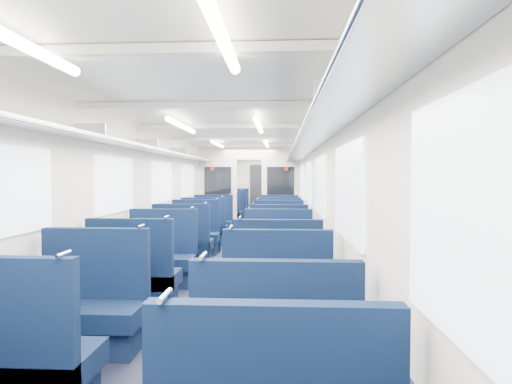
{
  "coord_description": "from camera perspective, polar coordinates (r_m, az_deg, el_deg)",
  "views": [
    {
      "loc": [
        0.85,
        -8.57,
        1.54
      ],
      "look_at": [
        0.21,
        2.95,
        1.11
      ],
      "focal_mm": 29.88,
      "sensor_mm": 36.0,
      "label": 1
    }
  ],
  "objects": [
    {
      "name": "ceiling",
      "position": [
        8.65,
        -2.49,
        7.5
      ],
      "size": [
        2.8,
        18.0,
        0.01
      ],
      "primitive_type": "cube",
      "color": "white",
      "rests_on": "wall_left"
    },
    {
      "name": "seat_6",
      "position": [
        4.2,
        -21.28,
        -14.69
      ],
      "size": [
        0.98,
        0.54,
        1.1
      ],
      "color": "#0D1D3F",
      "rests_on": "floor"
    },
    {
      "name": "seat_22",
      "position": [
        13.9,
        -3.77,
        -2.83
      ],
      "size": [
        0.98,
        0.54,
        1.1
      ],
      "color": "#0D1D3F",
      "rests_on": "floor"
    },
    {
      "name": "seat_26",
      "position": [
        16.26,
        -2.75,
        -2.1
      ],
      "size": [
        0.98,
        0.54,
        1.1
      ],
      "color": "#0D1D3F",
      "rests_on": "floor"
    },
    {
      "name": "seat_11",
      "position": [
        6.13,
        2.98,
        -9.19
      ],
      "size": [
        0.98,
        0.54,
        1.1
      ],
      "color": "#0D1D3F",
      "rests_on": "floor"
    },
    {
      "name": "seat_9",
      "position": [
        4.94,
        2.92,
        -11.98
      ],
      "size": [
        0.98,
        0.54,
        1.1
      ],
      "color": "#0D1D3F",
      "rests_on": "floor"
    },
    {
      "name": "seat_17",
      "position": [
        9.57,
        3.05,
        -5.09
      ],
      "size": [
        0.98,
        0.54,
        1.1
      ],
      "color": "#0D1D3F",
      "rests_on": "floor"
    },
    {
      "name": "dado_left",
      "position": [
        8.94,
        -11.38,
        -5.57
      ],
      "size": [
        0.03,
        17.9,
        0.7
      ],
      "primitive_type": "cube",
      "color": "#0F1B34",
      "rests_on": "floor"
    },
    {
      "name": "seat_14",
      "position": [
        8.61,
        -8.14,
        -5.92
      ],
      "size": [
        0.98,
        0.54,
        1.1
      ],
      "color": "#0D1D3F",
      "rests_on": "floor"
    },
    {
      "name": "seat_27",
      "position": [
        16.2,
        3.11,
        -2.12
      ],
      "size": [
        0.98,
        0.54,
        1.1
      ],
      "color": "#0D1D3F",
      "rests_on": "floor"
    },
    {
      "name": "dado_right",
      "position": [
        8.67,
        6.73,
        -5.78
      ],
      "size": [
        0.03,
        17.9,
        0.7
      ],
      "primitive_type": "cube",
      "color": "#0F1B34",
      "rests_on": "floor"
    },
    {
      "name": "seat_5",
      "position": [
        2.8,
        2.69,
        -23.36
      ],
      "size": [
        0.98,
        0.54,
        1.1
      ],
      "color": "#0D1D3F",
      "rests_on": "floor"
    },
    {
      "name": "seat_24",
      "position": [
        15.11,
        -3.21,
        -2.43
      ],
      "size": [
        0.98,
        0.54,
        1.1
      ],
      "color": "#0D1D3F",
      "rests_on": "floor"
    },
    {
      "name": "seat_23",
      "position": [
        13.81,
        3.1,
        -2.86
      ],
      "size": [
        0.98,
        0.54,
        1.1
      ],
      "color": "#0D1D3F",
      "rests_on": "floor"
    },
    {
      "name": "seat_8",
      "position": [
        5.22,
        -15.98,
        -11.28
      ],
      "size": [
        0.98,
        0.54,
        1.1
      ],
      "color": "#0D1D3F",
      "rests_on": "floor"
    },
    {
      "name": "seat_25",
      "position": [
        15.0,
        3.1,
        -2.46
      ],
      "size": [
        0.98,
        0.54,
        1.1
      ],
      "color": "#0D1D3F",
      "rests_on": "floor"
    },
    {
      "name": "seat_12",
      "position": [
        7.57,
        -9.74,
        -7.04
      ],
      "size": [
        0.98,
        0.54,
        1.1
      ],
      "color": "#0D1D3F",
      "rests_on": "floor"
    },
    {
      "name": "wall_right",
      "position": [
        8.59,
        6.85,
        -0.32
      ],
      "size": [
        0.02,
        18.0,
        2.35
      ],
      "primitive_type": "cube",
      "color": "silver",
      "rests_on": "floor"
    },
    {
      "name": "seat_19",
      "position": [
        10.64,
        3.07,
        -4.36
      ],
      "size": [
        0.98,
        0.54,
        1.1
      ],
      "color": "#0D1D3F",
      "rests_on": "floor"
    },
    {
      "name": "ceiling_fittings",
      "position": [
        8.38,
        -2.67,
        7.25
      ],
      "size": [
        2.7,
        16.06,
        0.11
      ],
      "color": "silver",
      "rests_on": "ceiling"
    },
    {
      "name": "end_door",
      "position": [
        17.54,
        0.41,
        0.38
      ],
      "size": [
        0.75,
        0.06,
        2.0
      ],
      "primitive_type": "cube",
      "color": "black",
      "rests_on": "floor"
    },
    {
      "name": "luggage_rack_right",
      "position": [
        8.59,
        5.63,
        5.01
      ],
      "size": [
        0.36,
        17.4,
        0.18
      ],
      "color": "#B2B5BA",
      "rests_on": "wall_right"
    },
    {
      "name": "seat_7",
      "position": [
        3.83,
        2.84,
        -16.2
      ],
      "size": [
        0.98,
        0.54,
        1.1
      ],
      "color": "#0D1D3F",
      "rests_on": "floor"
    },
    {
      "name": "wall_far",
      "position": [
        17.59,
        0.42,
        0.95
      ],
      "size": [
        2.8,
        0.02,
        2.35
      ],
      "primitive_type": "cube",
      "color": "silver",
      "rests_on": "floor"
    },
    {
      "name": "seat_10",
      "position": [
        6.28,
        -12.56,
        -8.98
      ],
      "size": [
        0.98,
        0.54,
        1.1
      ],
      "color": "#0D1D3F",
      "rests_on": "floor"
    },
    {
      "name": "wall_left",
      "position": [
        8.87,
        -11.52,
        -0.27
      ],
      "size": [
        0.02,
        18.0,
        2.35
      ],
      "primitive_type": "cube",
      "color": "silver",
      "rests_on": "floor"
    },
    {
      "name": "seat_20",
      "position": [
        12.98,
        -4.27,
        -3.18
      ],
      "size": [
        0.98,
        0.54,
        1.1
      ],
      "color": "#0D1D3F",
      "rests_on": "floor"
    },
    {
      "name": "seat_16",
      "position": [
        9.63,
        -6.91,
        -5.05
      ],
      "size": [
        0.98,
        0.54,
        1.1
      ],
      "color": "#0D1D3F",
      "rests_on": "floor"
    },
    {
      "name": "windows",
      "position": [
        8.16,
        -2.8,
        1.28
      ],
      "size": [
        2.78,
        15.6,
        0.75
      ],
      "color": "white",
      "rests_on": "wall_left"
    },
    {
      "name": "floor",
      "position": [
        8.75,
        -2.46,
        -8.01
      ],
      "size": [
        2.8,
        18.0,
        0.01
      ],
      "primitive_type": "cube",
      "color": "black",
      "rests_on": "ground"
    },
    {
      "name": "seat_13",
      "position": [
        7.31,
        3.01,
        -7.34
      ],
      "size": [
        0.98,
        0.54,
        1.1
      ],
      "color": "#0D1D3F",
      "rests_on": "floor"
    },
    {
      "name": "luggage_rack_left",
      "position": [
        8.82,
        -10.38,
        4.91
      ],
      "size": [
        0.36,
        17.4,
        0.18
      ],
      "color": "#B2B5BA",
      "rests_on": "wall_left"
    },
    {
      "name": "seat_18",
      "position": [
        10.79,
        -5.81,
        -4.27
      ],
      "size": [
        0.98,
        0.54,
        1.1
      ],
      "color": "#0D1D3F",
      "rests_on": "floor"
    },
    {
      "name": "seat_4",
      "position": [
        3.28,
        -29.86,
        -19.73
      ],
      "size": [
        0.98,
        0.54,
        1.1
      ],
      "color": "#0D1D3F",
      "rests_on": "floor"
    },
    {
      "name": "bulkhead",
      "position": [
        11.87,
        -0.92,
        0.65
      ],
      "size": [
        2.8,
        0.1,
        2.35
      ],
      "color": "silver",
      "rests_on": "floor"
    },
    {
      "name": "seat_15",
      "position": [
        8.36,
        3.03,
        -6.14
      ],
      "size": [
        0.98,
        0.54,
        1.1
      ],
      "color": "#0D1D3F",
      "rests_on": "floor"
    },
    {
      "name": "seat_21",
      "position": [
        12.64,
        3.09,
        -3.32
      ],
      "size": [
        0.98,
        0.54,
        1.1
      ],
      "color": "#0D1D3F",
      "rests_on": "floor"
    }
  ]
}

